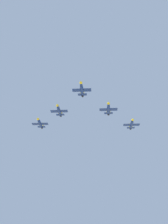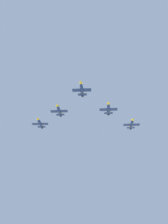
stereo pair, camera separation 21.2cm
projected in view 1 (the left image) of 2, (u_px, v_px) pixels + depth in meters
jet_lead at (82, 89)px, 163.63m from camera, size 10.22×16.45×3.46m
jet_left_wingman at (108, 109)px, 176.13m from camera, size 10.35×16.70×3.51m
jet_right_wingman at (59, 110)px, 177.51m from camera, size 9.99×16.11×3.39m
jet_left_outer at (132, 124)px, 189.03m from camera, size 10.09×16.20×3.41m
jet_right_outer at (40, 123)px, 192.87m from camera, size 10.11×16.25×3.42m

